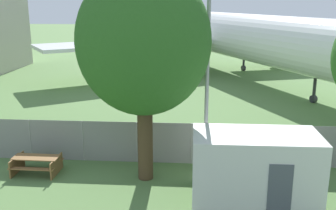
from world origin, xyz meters
name	(u,v)px	position (x,y,z in m)	size (l,w,h in m)	color
perimeter_fence	(137,142)	(0.00, 10.49, 0.98)	(56.07, 0.07, 1.96)	gray
airplane	(231,35)	(6.04, 33.72, 3.99)	(35.89, 43.70, 12.55)	white
portable_cabin	(255,167)	(4.97, 7.31, 1.30)	(4.68, 2.45, 2.61)	silver
picnic_bench_near_cabin	(36,163)	(-4.21, 8.94, 0.48)	(2.02, 1.43, 0.76)	brown
tree_near_hangar	(144,42)	(0.63, 8.81, 5.76)	(5.31, 5.31, 8.72)	#4C3823
light_mast	(208,48)	(3.15, 9.32, 5.51)	(0.44, 0.44, 9.22)	#99999E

